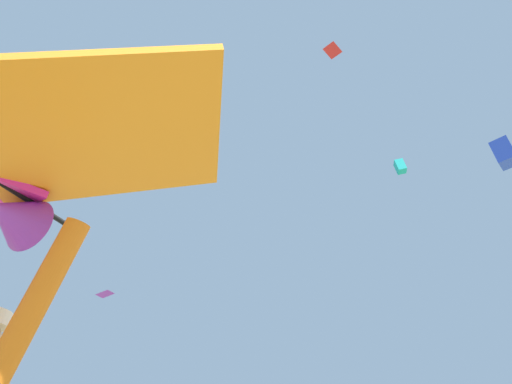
{
  "coord_description": "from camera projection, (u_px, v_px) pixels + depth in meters",
  "views": [
    {
      "loc": [
        1.32,
        -1.04,
        1.2
      ],
      "look_at": [
        -0.21,
        2.23,
        3.48
      ],
      "focal_mm": 28.48,
      "sensor_mm": 36.0,
      "label": 1
    }
  ],
  "objects": [
    {
      "name": "held_stunt_kite",
      "position": [
        6.0,
        172.0,
        1.67
      ],
      "size": [
        2.08,
        1.19,
        0.43
      ],
      "color": "black"
    },
    {
      "name": "distant_kite_teal_far_center",
      "position": [
        400.0,
        167.0,
        29.51
      ],
      "size": [
        0.9,
        0.8,
        1.11
      ],
      "color": "#19B2AD"
    },
    {
      "name": "distant_kite_red_overhead_distant",
      "position": [
        333.0,
        50.0,
        23.99
      ],
      "size": [
        1.09,
        1.06,
        0.47
      ],
      "color": "red"
    },
    {
      "name": "distant_kite_blue_mid_left",
      "position": [
        505.0,
        153.0,
        16.03
      ],
      "size": [
        0.89,
        0.91,
        1.16
      ],
      "color": "blue"
    },
    {
      "name": "distant_kite_purple_mid_right",
      "position": [
        105.0,
        293.0,
        17.09
      ],
      "size": [
        0.78,
        0.8,
        0.29
      ],
      "color": "purple"
    }
  ]
}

